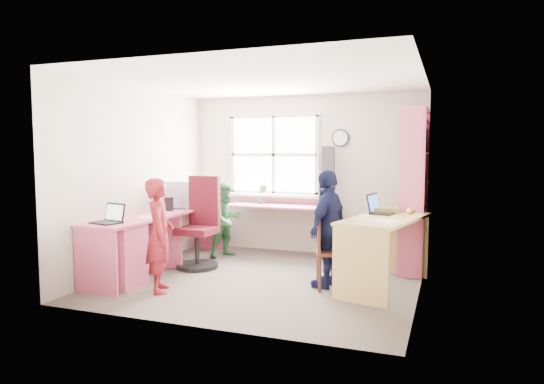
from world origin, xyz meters
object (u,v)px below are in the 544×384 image
Objects in this scene: wooden_chair at (327,247)px; cd_tower at (328,176)px; potted_plant at (262,194)px; person_navy at (328,229)px; l_desk at (159,240)px; person_red at (160,235)px; bookshelf at (414,194)px; laptop_right at (379,209)px; swivel_chair at (200,228)px; person_green at (227,220)px; right_desk at (384,237)px; crt_monitor at (184,194)px; laptop_left at (110,218)px.

wooden_chair is 1.01× the size of cd_tower.
person_navy reaches higher than potted_plant.
l_desk is 2.59m from cd_tower.
person_red is at bearing -174.79° from wooden_chair.
potted_plant is (-1.42, 1.58, 0.42)m from wooden_chair.
bookshelf is 2.38× the size of wooden_chair.
laptop_right is 0.31× the size of person_red.
bookshelf is 1.66× the size of person_red.
cd_tower is at bearing 39.67° from swivel_chair.
swivel_chair reaches higher than person_green.
right_desk is 5.16× the size of potted_plant.
laptop_right is (2.76, -0.15, -0.07)m from crt_monitor.
wooden_chair is 2.49m from laptop_left.
laptop_left is at bearing -166.90° from person_green.
l_desk is 7.85× the size of laptop_left.
laptop_right is 2.59m from person_red.
l_desk is 2.69× the size of person_green.
person_red is (0.14, -1.18, 0.11)m from swivel_chair.
laptop_left is 0.43× the size of cd_tower.
laptop_left is 2.02m from person_green.
laptop_left is at bearing -134.81° from cd_tower.
laptop_right reaches higher than wooden_chair.
crt_monitor is 0.30× the size of person_navy.
swivel_chair is at bearing 104.62° from laptop_right.
person_red reaches higher than l_desk.
potted_plant reaches higher than wooden_chair.
bookshelf is at bearing 18.14° from swivel_chair.
person_red is (0.54, -1.47, -0.31)m from crt_monitor.
bookshelf is 3.31m from person_red.
cd_tower is 0.69× the size of person_red.
right_desk reaches higher than l_desk.
laptop_left is 0.95× the size of laptop_right.
cd_tower is (-1.00, 1.40, 0.60)m from right_desk.
bookshelf is at bearing 38.29° from wooden_chair.
right_desk is at bearing -33.83° from potted_plant.
bookshelf reaches higher than person_red.
laptop_left is 3.15m from laptop_right.
bookshelf is at bearing -7.23° from potted_plant.
crt_monitor is at bearing 101.88° from laptop_left.
l_desk is 0.65m from swivel_chair.
cd_tower is 2.78m from person_red.
l_desk is 1.31m from person_green.
laptop_left is (-2.32, -0.84, 0.32)m from wooden_chair.
wooden_chair is 1.82m from cd_tower.
cd_tower is (1.47, 1.20, 0.67)m from swivel_chair.
person_red is at bearing -52.43° from person_navy.
wooden_chair is 2.16m from potted_plant.
swivel_chair is at bearing -89.04° from person_navy.
wooden_chair is (-0.85, -1.29, -0.52)m from bookshelf.
person_navy is at bearing 80.42° from wooden_chair.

